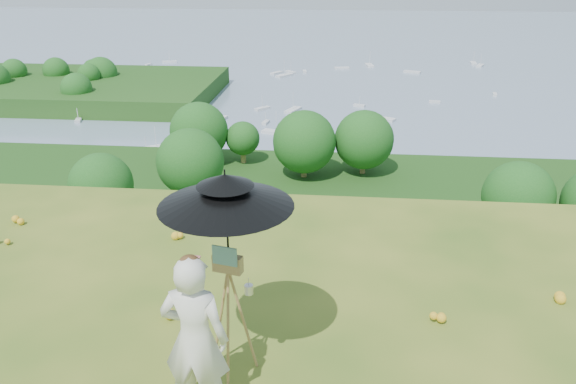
# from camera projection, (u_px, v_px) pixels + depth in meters

# --- Properties ---
(forest_slope) EXTENTS (140.00, 56.00, 22.00)m
(forest_slope) POSITION_uv_depth(u_px,v_px,m) (309.00, 381.00, 47.36)
(forest_slope) COLOR #143B10
(forest_slope) RESTS_ON bay_water
(shoreline_tier) EXTENTS (170.00, 28.00, 8.00)m
(shoreline_tier) POSITION_uv_depth(u_px,v_px,m) (324.00, 238.00, 86.80)
(shoreline_tier) COLOR #6E6658
(shoreline_tier) RESTS_ON bay_water
(bay_water) EXTENTS (700.00, 700.00, 0.00)m
(bay_water) POSITION_uv_depth(u_px,v_px,m) (338.00, 55.00, 237.55)
(bay_water) COLOR gray
(bay_water) RESTS_ON ground
(peninsula) EXTENTS (90.00, 60.00, 12.00)m
(peninsula) POSITION_uv_depth(u_px,v_px,m) (78.00, 80.00, 164.05)
(peninsula) COLOR #143B10
(peninsula) RESTS_ON bay_water
(slope_trees) EXTENTS (110.00, 50.00, 6.00)m
(slope_trees) POSITION_uv_depth(u_px,v_px,m) (312.00, 233.00, 41.95)
(slope_trees) COLOR #174D17
(slope_trees) RESTS_ON forest_slope
(harbor_town) EXTENTS (110.00, 22.00, 5.00)m
(harbor_town) POSITION_uv_depth(u_px,v_px,m) (325.00, 199.00, 84.29)
(harbor_town) COLOR silver
(harbor_town) RESTS_ON shoreline_tier
(moored_boats) EXTENTS (140.00, 140.00, 0.70)m
(moored_boats) POSITION_uv_depth(u_px,v_px,m) (292.00, 95.00, 165.95)
(moored_boats) COLOR silver
(moored_boats) RESTS_ON bay_water
(painter) EXTENTS (0.66, 0.46, 1.72)m
(painter) POSITION_uv_depth(u_px,v_px,m) (195.00, 339.00, 5.07)
(painter) COLOR beige
(painter) RESTS_ON ground
(field_easel) EXTENTS (0.70, 0.70, 1.54)m
(field_easel) POSITION_uv_depth(u_px,v_px,m) (230.00, 312.00, 5.61)
(field_easel) COLOR #9A6C40
(field_easel) RESTS_ON ground
(sun_umbrella) EXTENTS (1.56, 1.56, 1.02)m
(sun_umbrella) POSITION_uv_depth(u_px,v_px,m) (227.00, 220.00, 5.25)
(sun_umbrella) COLOR black
(sun_umbrella) RESTS_ON field_easel
(painter_cap) EXTENTS (0.22, 0.26, 0.10)m
(painter_cap) POSITION_uv_depth(u_px,v_px,m) (189.00, 261.00, 4.75)
(painter_cap) COLOR #DB7878
(painter_cap) RESTS_ON painter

